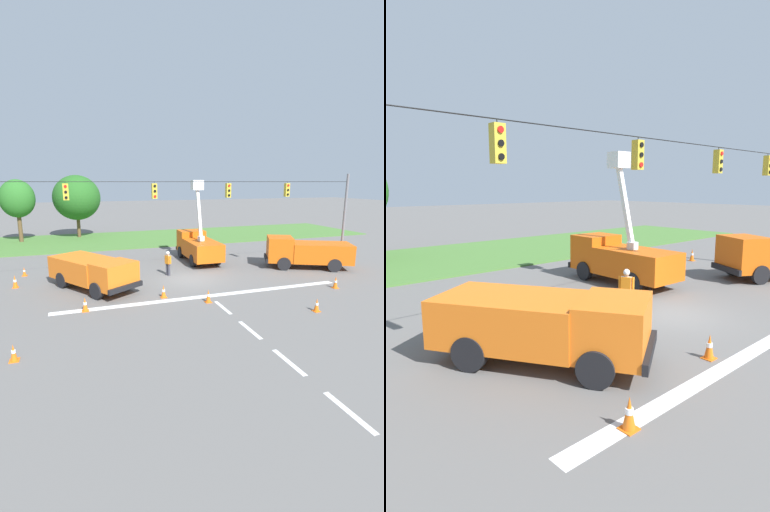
% 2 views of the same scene
% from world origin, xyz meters
% --- Properties ---
extents(ground_plane, '(200.00, 200.00, 0.00)m').
position_xyz_m(ground_plane, '(0.00, 0.00, 0.00)').
color(ground_plane, '#605E5B').
extents(grass_verge, '(56.00, 12.00, 0.10)m').
position_xyz_m(grass_verge, '(0.00, 18.00, 0.05)').
color(grass_verge, '#477533').
rests_on(grass_verge, ground).
extents(signal_gantry, '(26.20, 0.33, 7.20)m').
position_xyz_m(signal_gantry, '(0.05, -0.00, 4.58)').
color(signal_gantry, slate).
rests_on(signal_gantry, ground).
extents(utility_truck_bucket_lift, '(2.52, 6.27, 6.73)m').
position_xyz_m(utility_truck_bucket_lift, '(2.52, 5.04, 1.40)').
color(utility_truck_bucket_lift, '#D6560F').
rests_on(utility_truck_bucket_lift, ground).
extents(utility_truck_support_near, '(5.44, 6.55, 2.00)m').
position_xyz_m(utility_truck_support_near, '(-6.32, -0.07, 1.17)').
color(utility_truck_support_near, orange).
rests_on(utility_truck_support_near, ground).
extents(road_worker, '(0.39, 0.59, 1.77)m').
position_xyz_m(road_worker, '(-1.08, 1.44, 1.00)').
color(road_worker, '#383842').
rests_on(road_worker, ground).
extents(traffic_cone_mid_left, '(0.36, 0.36, 0.74)m').
position_xyz_m(traffic_cone_mid_left, '(-2.60, -3.16, 0.37)').
color(traffic_cone_mid_left, orange).
rests_on(traffic_cone_mid_left, ground).
extents(traffic_cone_mid_right, '(0.36, 0.36, 0.81)m').
position_xyz_m(traffic_cone_mid_right, '(10.87, 6.06, 0.40)').
color(traffic_cone_mid_right, orange).
rests_on(traffic_cone_mid_right, ground).
extents(traffic_cone_far_right, '(0.36, 0.36, 0.74)m').
position_xyz_m(traffic_cone_far_right, '(-6.99, -3.91, 0.37)').
color(traffic_cone_far_right, orange).
rests_on(traffic_cone_far_right, ground).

